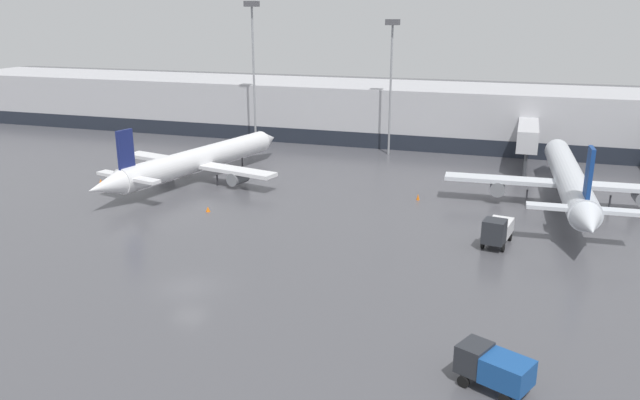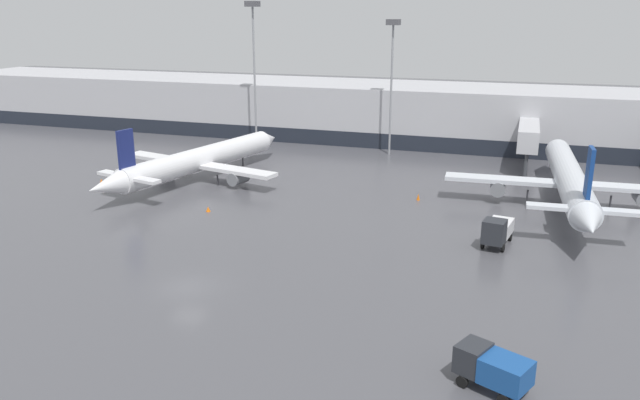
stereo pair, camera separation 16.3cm
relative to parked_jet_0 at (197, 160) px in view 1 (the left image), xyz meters
The scene contains 11 objects.
ground_plane 32.37m from the parked_jet_0, 62.66° to the right, with size 320.00×320.00×0.00m, color #4C4C51.
terminal_building 36.53m from the parked_jet_0, 65.64° to the left, with size 160.00×28.01×9.00m.
parked_jet_0 is the anchor object (origin of this frame).
parked_jet_1 43.68m from the parked_jet_0, ahead, with size 26.34×35.73×9.11m.
service_truck_0 38.80m from the parked_jet_0, 17.74° to the right, with size 2.74×5.26×2.79m.
service_truck_3 51.78m from the parked_jet_0, 42.91° to the right, with size 4.55×3.52×2.36m.
traffic_cone_1 12.01m from the parked_jet_0, 153.26° to the right, with size 0.51×0.51×0.63m.
traffic_cone_2 13.46m from the parked_jet_0, 56.83° to the right, with size 0.48×0.48×0.55m.
traffic_cone_3 27.89m from the parked_jet_0, ahead, with size 0.37×0.37×0.75m.
apron_light_mast_0 32.20m from the parked_jet_0, 48.37° to the left, with size 1.80×1.80×19.35m.
apron_light_mast_1 24.99m from the parked_jet_0, 92.96° to the left, with size 1.80×1.80×21.84m.
Camera 1 is at (23.35, -38.72, 20.52)m, focal length 35.00 mm.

